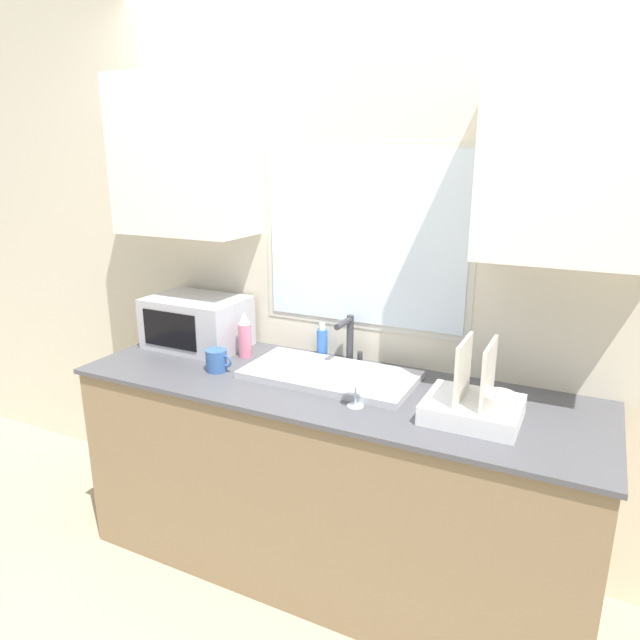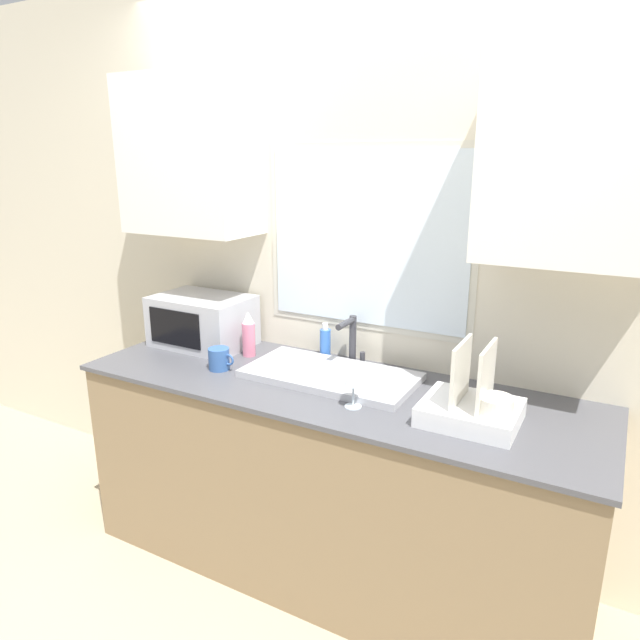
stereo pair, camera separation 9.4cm
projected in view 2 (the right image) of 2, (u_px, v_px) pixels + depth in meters
ground_plane at (290, 614)px, 2.31m from camera, size 12.00×12.00×0.00m
countertop at (330, 478)px, 2.47m from camera, size 2.17×0.70×0.88m
wall_back at (365, 245)px, 2.47m from camera, size 6.00×0.38×2.60m
sink_basin at (330, 375)px, 2.40m from camera, size 0.72×0.37×0.03m
faucet at (352, 337)px, 2.53m from camera, size 0.08×0.16×0.22m
microwave at (203, 321)px, 2.80m from camera, size 0.47×0.32×0.25m
dish_rack at (473, 407)px, 1.99m from camera, size 0.33×0.29×0.29m
spray_bottle at (249, 335)px, 2.65m from camera, size 0.06×0.06×0.21m
soap_bottle at (325, 343)px, 2.63m from camera, size 0.05×0.05×0.17m
mug_near_sink at (219, 359)px, 2.50m from camera, size 0.13×0.09×0.10m
wine_glass at (354, 377)px, 2.10m from camera, size 0.07×0.07×0.17m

